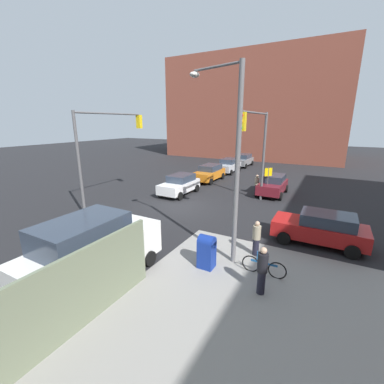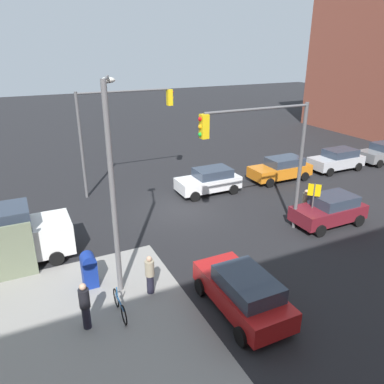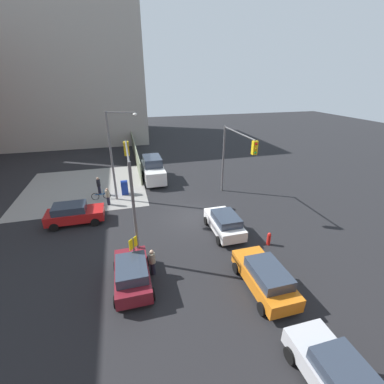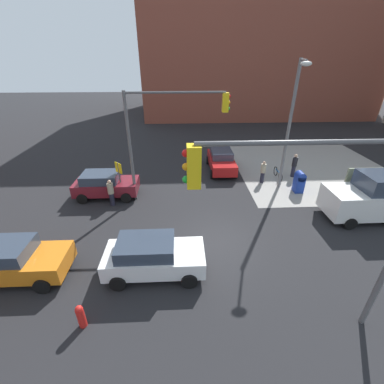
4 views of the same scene
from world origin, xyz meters
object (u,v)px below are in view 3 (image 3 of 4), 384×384
Objects in this scene: traffic_signal_nw_corner at (130,180)px; hatchback_silver at (341,381)px; mailbox_blue at (125,187)px; bicycle_leaning_on_fence at (101,196)px; hatchback_white at (224,223)px; fire_hydrant at (269,239)px; traffic_signal_se_corner at (234,152)px; pedestrian_waiting at (108,196)px; sedan_maroon at (132,273)px; coupe_red at (74,213)px; street_lamp_corner at (115,151)px; van_white_delivery at (153,169)px; pedestrian_walking_north at (99,186)px; pedestrian_crossing at (152,262)px; hatchback_orange at (265,277)px.

hatchback_silver is at bearing -151.51° from traffic_signal_nw_corner.
mailbox_blue reaches higher than bicycle_leaning_on_fence.
fire_hydrant is at bearing -132.47° from hatchback_white.
traffic_signal_se_corner is 16.64m from hatchback_silver.
hatchback_white is at bearing 151.56° from traffic_signal_se_corner.
pedestrian_waiting reaches higher than hatchback_white.
coupe_red is (8.03, 3.98, 0.00)m from sedan_maroon.
street_lamp_corner reaches higher than sedan_maroon.
traffic_signal_se_corner is 4.55× the size of mailbox_blue.
van_white_delivery is at bearing -11.50° from sedan_maroon.
pedestrian_waiting is 2.75m from pedestrian_walking_north.
hatchback_white is 2.28× the size of pedestrian_walking_north.
sedan_maroon is at bearing 168.50° from van_white_delivery.
pedestrian_crossing is 0.96× the size of bicycle_leaning_on_fence.
traffic_signal_nw_corner is at bearing -6.52° from sedan_maroon.
bicycle_leaning_on_fence is (7.89, 2.70, -4.30)m from traffic_signal_nw_corner.
van_white_delivery is at bearing 8.81° from hatchback_silver.
fire_hydrant is 0.23× the size of hatchback_white.
sedan_maroon is 7.69m from hatchback_white.
sedan_maroon is 0.97× the size of hatchback_white.
pedestrian_walking_north reaches higher than hatchback_white.
pedestrian_walking_north is at bearing 44.51° from fire_hydrant.
pedestrian_walking_north is (9.09, 2.90, -3.72)m from traffic_signal_nw_corner.
hatchback_orange is (-13.66, -7.26, -3.86)m from street_lamp_corner.
pedestrian_crossing is (-0.80, 8.00, 0.38)m from fire_hydrant.
pedestrian_walking_north is 1.02× the size of bicycle_leaning_on_fence.
coupe_red is 4.41m from bicycle_leaning_on_fence.
pedestrian_walking_north is (11.80, 11.60, 0.45)m from fire_hydrant.
traffic_signal_nw_corner is 1.54× the size of hatchback_silver.
traffic_signal_nw_corner is 1.60× the size of hatchback_white.
hatchback_silver is at bearing -145.20° from coupe_red.
pedestrian_waiting is at bearing 8.17° from sedan_maroon.
coupe_red is 0.79× the size of van_white_delivery.
bicycle_leaning_on_fence is (-3.56, 5.40, -0.93)m from van_white_delivery.
sedan_maroon is 2.20× the size of pedestrian_walking_north.
hatchback_silver is at bearing 179.71° from hatchback_white.
mailbox_blue is (4.07, 9.50, -3.91)m from traffic_signal_se_corner.
traffic_signal_se_corner reaches higher than van_white_delivery.
van_white_delivery is at bearing -13.27° from traffic_signal_nw_corner.
pedestrian_crossing is 1.03× the size of pedestrian_waiting.
van_white_delivery is 15.10m from pedestrian_crossing.
pedestrian_waiting is at bearing 49.31° from fire_hydrant.
hatchback_silver is 2.41× the size of bicycle_leaning_on_fence.
coupe_red and hatchback_orange have the same top height.
hatchback_silver is at bearing 164.60° from fire_hydrant.
mailbox_blue is at bearing 132.74° from van_white_delivery.
fire_hydrant is 0.22× the size of hatchback_silver.
hatchback_white is 10.89m from pedestrian_waiting.
hatchback_silver is 0.96× the size of hatchback_orange.
traffic_signal_se_corner reaches higher than sedan_maroon.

